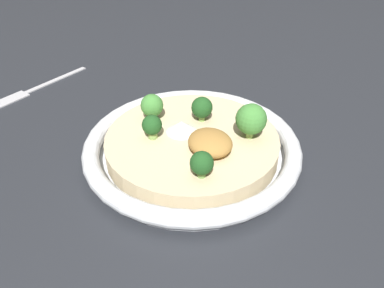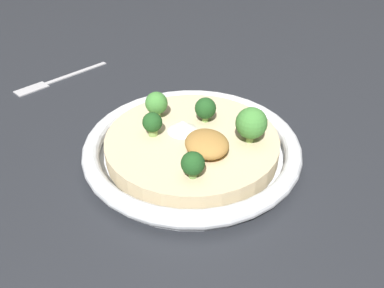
% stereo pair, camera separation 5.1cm
% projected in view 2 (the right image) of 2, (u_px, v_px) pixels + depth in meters
% --- Properties ---
extents(ground_plane, '(6.00, 6.00, 0.00)m').
position_uv_depth(ground_plane, '(192.00, 156.00, 0.52)').
color(ground_plane, '#23262B').
extents(risotto_bowl, '(0.29, 0.29, 0.03)m').
position_uv_depth(risotto_bowl, '(192.00, 146.00, 0.51)').
color(risotto_bowl, silver).
rests_on(risotto_bowl, ground_plane).
extents(cheese_sprinkle, '(0.04, 0.04, 0.02)m').
position_uv_depth(cheese_sprinkle, '(183.00, 126.00, 0.51)').
color(cheese_sprinkle, white).
rests_on(cheese_sprinkle, risotto_bowl).
extents(crispy_onion_garnish, '(0.06, 0.05, 0.03)m').
position_uv_depth(crispy_onion_garnish, '(209.00, 143.00, 0.47)').
color(crispy_onion_garnish, '#A37538').
rests_on(crispy_onion_garnish, risotto_bowl).
extents(broccoli_front, '(0.03, 0.03, 0.04)m').
position_uv_depth(broccoli_front, '(205.00, 109.00, 0.52)').
color(broccoli_front, '#759E4C').
rests_on(broccoli_front, risotto_bowl).
extents(broccoli_back, '(0.03, 0.03, 0.03)m').
position_uv_depth(broccoli_back, '(152.00, 123.00, 0.49)').
color(broccoli_back, '#84A856').
rests_on(broccoli_back, risotto_bowl).
extents(broccoli_back_left, '(0.03, 0.03, 0.03)m').
position_uv_depth(broccoli_back_left, '(193.00, 164.00, 0.42)').
color(broccoli_back_left, '#668E47').
rests_on(broccoli_back_left, risotto_bowl).
extents(broccoli_right, '(0.03, 0.03, 0.04)m').
position_uv_depth(broccoli_right, '(156.00, 104.00, 0.53)').
color(broccoli_right, '#84A856').
rests_on(broccoli_right, risotto_bowl).
extents(broccoli_front_left, '(0.04, 0.04, 0.05)m').
position_uv_depth(broccoli_front_left, '(251.00, 123.00, 0.47)').
color(broccoli_front_left, '#84A856').
rests_on(broccoli_front_left, risotto_bowl).
extents(fork_utensil, '(0.08, 0.19, 0.00)m').
position_uv_depth(fork_utensil, '(54.00, 81.00, 0.71)').
color(fork_utensil, '#B7B7BC').
rests_on(fork_utensil, ground_plane).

